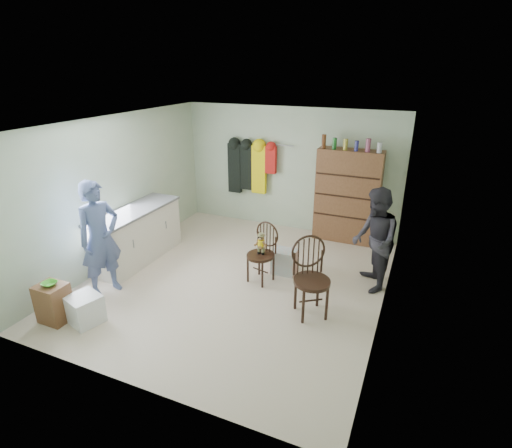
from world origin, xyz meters
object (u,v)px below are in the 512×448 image
at_px(chair_front, 263,249).
at_px(dresser, 347,196).
at_px(counter, 137,235).
at_px(chair_far, 311,274).

xyz_separation_m(chair_front, dresser, (0.88, 2.11, 0.36)).
bearing_deg(counter, chair_front, 4.59).
xyz_separation_m(chair_front, chair_far, (0.94, -0.57, 0.05)).
height_order(chair_front, dresser, dresser).
xyz_separation_m(counter, dresser, (3.20, 2.30, 0.44)).
distance_m(counter, chair_front, 2.33).
bearing_deg(chair_far, chair_front, 113.30).
xyz_separation_m(chair_far, dresser, (-0.06, 2.69, 0.31)).
bearing_deg(chair_front, dresser, 81.68).
bearing_deg(dresser, chair_front, -112.66).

